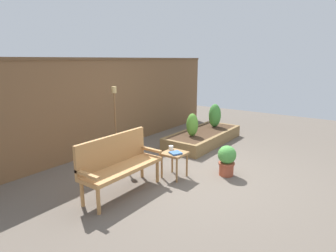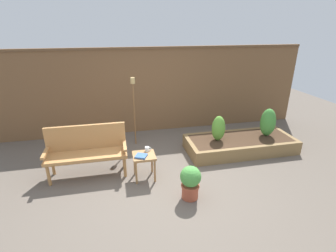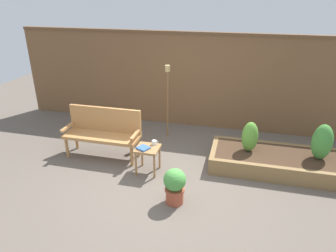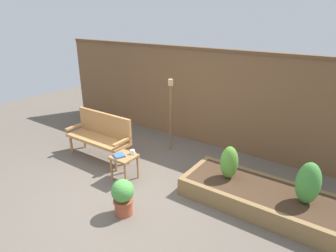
{
  "view_description": "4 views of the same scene",
  "coord_description": "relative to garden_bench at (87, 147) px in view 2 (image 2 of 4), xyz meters",
  "views": [
    {
      "loc": [
        -4.33,
        -2.44,
        2.12
      ],
      "look_at": [
        -0.07,
        0.68,
        0.86
      ],
      "focal_mm": 29.98,
      "sensor_mm": 36.0,
      "label": 1
    },
    {
      "loc": [
        -0.79,
        -3.66,
        2.64
      ],
      "look_at": [
        0.2,
        0.89,
        0.77
      ],
      "focal_mm": 26.83,
      "sensor_mm": 36.0,
      "label": 2
    },
    {
      "loc": [
        1.11,
        -4.11,
        2.95
      ],
      "look_at": [
        -0.05,
        0.48,
        0.85
      ],
      "focal_mm": 32.66,
      "sensor_mm": 36.0,
      "label": 3
    },
    {
      "loc": [
        2.88,
        -2.97,
        2.82
      ],
      "look_at": [
        0.05,
        1.08,
        0.89
      ],
      "focal_mm": 30.83,
      "sensor_mm": 36.0,
      "label": 4
    }
  ],
  "objects": [
    {
      "name": "ground_plane",
      "position": [
        1.38,
        -0.72,
        -0.54
      ],
      "size": [
        14.0,
        14.0,
        0.0
      ],
      "primitive_type": "plane",
      "color": "#60564C"
    },
    {
      "name": "shrub_near_bench",
      "position": [
        2.71,
        0.27,
        0.03
      ],
      "size": [
        0.29,
        0.29,
        0.56
      ],
      "color": "brown",
      "rests_on": "raised_planter_bed"
    },
    {
      "name": "shrub_far_corner",
      "position": [
        3.89,
        0.27,
        0.07
      ],
      "size": [
        0.33,
        0.33,
        0.64
      ],
      "color": "brown",
      "rests_on": "raised_planter_bed"
    },
    {
      "name": "raised_planter_bed",
      "position": [
        3.25,
        0.25,
        -0.39
      ],
      "size": [
        2.4,
        1.0,
        0.3
      ],
      "color": "olive",
      "rests_on": "ground_plane"
    },
    {
      "name": "fence_back",
      "position": [
        1.38,
        1.88,
        0.55
      ],
      "size": [
        8.4,
        0.14,
        2.16
      ],
      "color": "brown",
      "rests_on": "ground_plane"
    },
    {
      "name": "book_on_table",
      "position": [
        0.95,
        -0.46,
        -0.05
      ],
      "size": [
        0.25,
        0.24,
        0.03
      ],
      "primitive_type": "cube",
      "rotation": [
        0.0,
        0.0,
        -0.45
      ],
      "color": "#38609E",
      "rests_on": "side_table"
    },
    {
      "name": "garden_bench",
      "position": [
        0.0,
        0.0,
        0.0
      ],
      "size": [
        1.44,
        0.48,
        0.94
      ],
      "color": "#B77F47",
      "rests_on": "ground_plane"
    },
    {
      "name": "potted_boxwood",
      "position": [
        1.66,
        -1.13,
        -0.23
      ],
      "size": [
        0.34,
        0.34,
        0.57
      ],
      "color": "#A84C33",
      "rests_on": "ground_plane"
    },
    {
      "name": "tiki_torch",
      "position": [
        0.99,
        1.09,
        0.55
      ],
      "size": [
        0.1,
        0.1,
        1.58
      ],
      "color": "brown",
      "rests_on": "ground_plane"
    },
    {
      "name": "side_table",
      "position": [
        1.01,
        -0.4,
        -0.15
      ],
      "size": [
        0.4,
        0.4,
        0.48
      ],
      "color": "#9E7042",
      "rests_on": "ground_plane"
    },
    {
      "name": "cup_on_table",
      "position": [
        1.09,
        -0.26,
        -0.03
      ],
      "size": [
        0.12,
        0.08,
        0.08
      ],
      "color": "white",
      "rests_on": "side_table"
    }
  ]
}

